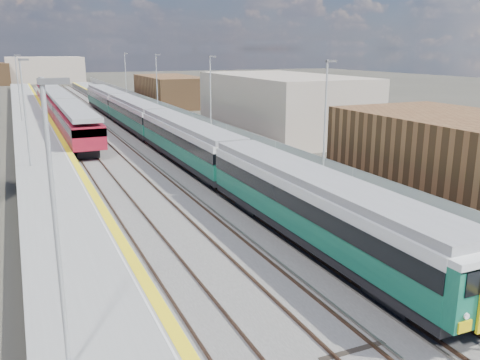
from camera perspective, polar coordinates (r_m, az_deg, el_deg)
ground at (r=56.19m, az=-12.51°, el=4.81°), size 320.00×320.00×0.00m
ballast_bed at (r=58.23m, az=-15.18°, el=5.01°), size 10.50×155.00×0.06m
tracks at (r=59.95m, az=-14.88°, el=5.37°), size 8.96×160.00×0.17m
platform_right at (r=59.72m, az=-8.04°, el=6.09°), size 4.70×155.00×8.52m
platform_left at (r=57.54m, az=-21.92°, el=4.86°), size 4.30×155.00×8.52m
green_train at (r=49.40m, az=-9.26°, el=6.15°), size 2.72×75.68×2.99m
red_train at (r=71.17m, az=-19.68°, el=8.00°), size 2.81×56.96×3.54m
tree_d at (r=77.48m, az=2.95°, el=10.20°), size 3.91×3.91×5.30m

